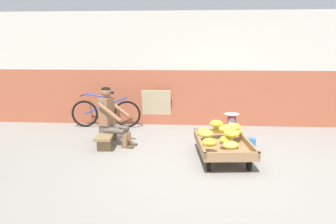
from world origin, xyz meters
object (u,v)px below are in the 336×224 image
Objects in this scene: sign_board at (156,107)px; plastic_crate at (231,135)px; vendor_seated at (111,117)px; shopping_bag at (250,145)px; low_bench at (108,135)px; bicycle_near_left at (106,113)px; banana_cart at (223,146)px; weighing_scale at (232,121)px.

plastic_crate is at bearing -40.41° from sign_board.
shopping_bag is at bearing -3.76° from vendor_seated.
low_bench is 1.89m from sign_board.
bicycle_near_left is 1.89× the size of sign_board.
banana_cart is 2.77m from sign_board.
bicycle_near_left reaches higher than shopping_bag.
sign_board is at bearing 135.51° from shopping_bag.
vendor_seated reaches higher than banana_cart.
weighing_scale reaches higher than banana_cart.
low_bench is at bearing 162.43° from banana_cart.
plastic_crate is (2.34, 0.33, -0.42)m from vendor_seated.
vendor_seated reaches higher than bicycle_near_left.
vendor_seated is (-2.08, 0.67, 0.33)m from banana_cart.
banana_cart is 6.31× the size of shopping_bag.
shopping_bag is (1.93, -1.90, -0.32)m from sign_board.
weighing_scale is (0.26, 0.99, 0.21)m from banana_cart.
sign_board is 2.73m from shopping_bag.
sign_board is (0.78, 1.71, 0.24)m from low_bench.
plastic_crate is 0.41× the size of sign_board.
weighing_scale is at bearing -21.12° from bicycle_near_left.
low_bench is at bearing 168.11° from vendor_seated.
bicycle_near_left is (-0.40, 1.40, 0.15)m from low_bench.
banana_cart is at bearing -17.57° from low_bench.
plastic_crate is 0.30m from weighing_scale.
sign_board is at bearing 139.59° from plastic_crate.
plastic_crate is at bearing 120.10° from shopping_bag.
bicycle_near_left is 1.22m from sign_board.
shopping_bag is at bearing 42.08° from banana_cart.
weighing_scale is at bearing -90.00° from plastic_crate.
plastic_crate is at bearing 90.00° from weighing_scale.
banana_cart is 1.35× the size of low_bench.
plastic_crate reaches higher than shopping_bag.
low_bench is 4.66× the size of shopping_bag.
low_bench is 0.98× the size of vendor_seated.
vendor_seated is at bearing -172.05° from weighing_scale.
low_bench is at bearing -74.06° from bicycle_near_left.
weighing_scale is (0.00, -0.00, 0.30)m from plastic_crate.
sign_board is at bearing 139.57° from weighing_scale.
weighing_scale reaches higher than shopping_bag.
banana_cart reaches higher than shopping_bag.
shopping_bag is (0.29, -0.50, -0.33)m from weighing_scale.
vendor_seated is 0.69× the size of bicycle_near_left.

